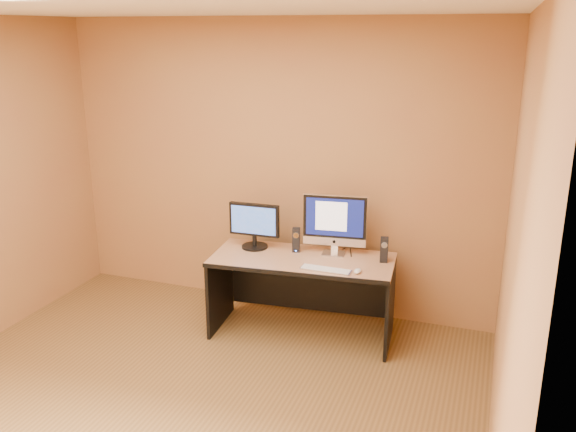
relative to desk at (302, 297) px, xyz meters
The scene contains 12 objects.
floor 1.55m from the desk, 107.12° to the right, with size 4.00×4.00×0.00m, color brown.
walls 1.79m from the desk, 107.12° to the right, with size 4.00×4.00×2.60m, color olive, non-canonical shape.
ceiling 2.71m from the desk, 107.12° to the right, with size 4.00×4.00×0.00m, color white.
desk is the anchor object (origin of this frame).
imac 0.66m from the desk, 40.02° to the left, with size 0.53×0.20×0.51m, color silver, non-canonical shape.
second_monitor 0.72m from the desk, 167.49° to the left, with size 0.45×0.22×0.39m, color black, non-canonical shape.
speaker_left 0.48m from the desk, 126.37° to the left, with size 0.06×0.07×0.21m, color black, non-canonical shape.
speaker_right 0.80m from the desk, 12.52° to the left, with size 0.06×0.07×0.21m, color black, non-canonical shape.
keyboard 0.48m from the desk, 37.43° to the right, with size 0.40×0.11×0.02m, color silver.
mouse 0.64m from the desk, 17.64° to the right, with size 0.05×0.10×0.03m, color silver.
cable_a 0.55m from the desk, 36.68° to the left, with size 0.01×0.01×0.21m, color black.
cable_b 0.51m from the desk, 45.73° to the left, with size 0.01×0.01×0.17m, color black.
Camera 1 is at (1.89, -3.01, 2.49)m, focal length 38.00 mm.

